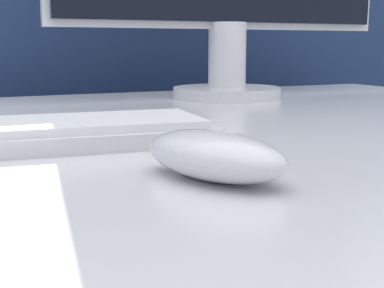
{
  "coord_description": "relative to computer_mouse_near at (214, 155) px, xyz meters",
  "views": [
    {
      "loc": [
        -0.19,
        -0.56,
        0.84
      ],
      "look_at": [
        -0.02,
        -0.18,
        0.77
      ],
      "focal_mm": 50.0,
      "sensor_mm": 36.0,
      "label": 1
    }
  ],
  "objects": [
    {
      "name": "partition_panel",
      "position": [
        0.02,
        0.84,
        -0.14
      ],
      "size": [
        5.0,
        0.03,
        1.26
      ],
      "color": "navy",
      "rests_on": "ground_plane"
    },
    {
      "name": "computer_mouse_near",
      "position": [
        0.0,
        0.0,
        0.0
      ],
      "size": [
        0.1,
        0.14,
        0.04
      ],
      "rotation": [
        0.0,
        0.0,
        0.35
      ],
      "color": "silver",
      "rests_on": "desk"
    },
    {
      "name": "keyboard",
      "position": [
        -0.11,
        0.19,
        -0.01
      ],
      "size": [
        0.37,
        0.16,
        0.02
      ],
      "rotation": [
        0.0,
        0.0,
        -0.1
      ],
      "color": "silver",
      "rests_on": "desk"
    }
  ]
}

